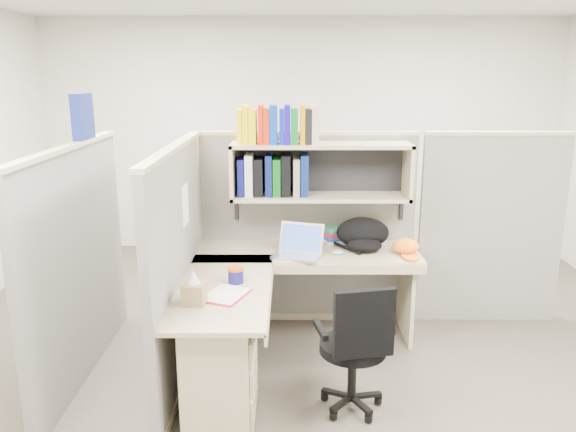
{
  "coord_description": "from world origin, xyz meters",
  "views": [
    {
      "loc": [
        -0.14,
        -3.64,
        2.1
      ],
      "look_at": [
        -0.15,
        0.25,
        1.09
      ],
      "focal_mm": 35.0,
      "sensor_mm": 36.0,
      "label": 1
    }
  ],
  "objects_px": {
    "backpack": "(364,235)",
    "snack_canister": "(236,275)",
    "task_chair": "(354,367)",
    "desk": "(249,333)",
    "laptop": "(297,241)"
  },
  "relations": [
    {
      "from": "backpack",
      "to": "snack_canister",
      "type": "relative_size",
      "value": 3.82
    },
    {
      "from": "snack_canister",
      "to": "task_chair",
      "type": "xyz_separation_m",
      "value": [
        0.76,
        -0.37,
        -0.47
      ]
    },
    {
      "from": "desk",
      "to": "backpack",
      "type": "distance_m",
      "value": 1.29
    },
    {
      "from": "desk",
      "to": "snack_canister",
      "type": "height_order",
      "value": "snack_canister"
    },
    {
      "from": "task_chair",
      "to": "desk",
      "type": "bearing_deg",
      "value": 163.02
    },
    {
      "from": "desk",
      "to": "task_chair",
      "type": "distance_m",
      "value": 0.71
    },
    {
      "from": "laptop",
      "to": "backpack",
      "type": "height_order",
      "value": "laptop"
    },
    {
      "from": "snack_canister",
      "to": "task_chair",
      "type": "relative_size",
      "value": 0.12
    },
    {
      "from": "task_chair",
      "to": "backpack",
      "type": "bearing_deg",
      "value": 80.67
    },
    {
      "from": "desk",
      "to": "snack_canister",
      "type": "xyz_separation_m",
      "value": [
        -0.09,
        0.16,
        0.35
      ]
    },
    {
      "from": "desk",
      "to": "snack_canister",
      "type": "bearing_deg",
      "value": 119.55
    },
    {
      "from": "snack_canister",
      "to": "backpack",
      "type": "bearing_deg",
      "value": 37.35
    },
    {
      "from": "laptop",
      "to": "snack_canister",
      "type": "bearing_deg",
      "value": -109.57
    },
    {
      "from": "task_chair",
      "to": "laptop",
      "type": "bearing_deg",
      "value": 111.27
    },
    {
      "from": "laptop",
      "to": "backpack",
      "type": "relative_size",
      "value": 0.83
    }
  ]
}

